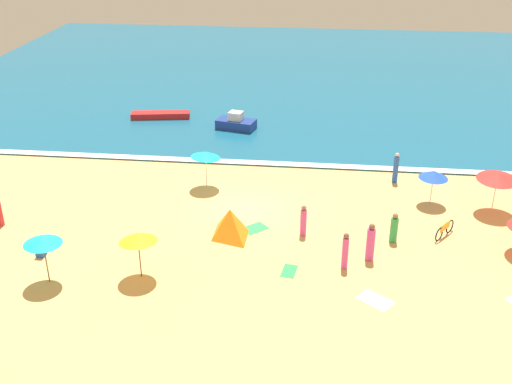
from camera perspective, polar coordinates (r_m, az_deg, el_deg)
ground_plane at (r=33.22m, az=-0.81°, el=-1.68°), size 60.00×60.00×0.00m
ocean_water at (r=59.34m, az=2.60°, el=10.90°), size 60.00×44.00×0.10m
wave_breaker_foam at (r=38.83m, az=0.34°, el=2.73°), size 57.00×0.70×0.01m
beach_umbrella_0 at (r=34.61m, az=21.51°, el=1.34°), size 2.49×2.50×2.29m
beach_umbrella_1 at (r=27.12m, az=-10.90°, el=-4.14°), size 2.33×2.34×2.29m
beach_umbrella_2 at (r=35.16m, az=-4.69°, el=3.48°), size 2.32×2.30×2.28m
beach_umbrella_4 at (r=27.78m, az=-19.18°, el=-4.23°), size 2.14×2.13×2.32m
beach_umbrella_5 at (r=34.51m, az=16.15°, el=1.57°), size 1.95×1.96×2.00m
beach_tent at (r=30.43m, az=-2.42°, el=-2.87°), size 2.40×2.50×1.49m
parked_bicycle at (r=31.95m, az=17.08°, el=-3.34°), size 1.14×1.49×0.76m
beachgoer_0 at (r=28.09m, az=8.27°, el=-5.45°), size 0.30×0.30×1.81m
beachgoer_1 at (r=30.69m, az=12.67°, el=-3.31°), size 0.37×0.37×1.55m
beachgoer_2 at (r=30.55m, az=4.42°, el=-2.70°), size 0.43×0.43×1.66m
beachgoer_3 at (r=28.91m, az=10.57°, el=-4.67°), size 0.53×0.53×1.89m
beachgoer_4 at (r=30.69m, az=-19.34°, el=-5.11°), size 0.40×0.40×0.77m
beachgoer_5 at (r=36.98m, az=12.83°, el=2.15°), size 0.42×0.42×1.86m
beach_towel_0 at (r=26.69m, az=11.01°, el=-9.81°), size 1.72×1.62×0.01m
beach_towel_1 at (r=28.08m, az=3.09°, el=-7.33°), size 0.79×1.19×0.01m
beach_towel_2 at (r=31.42m, az=-0.11°, el=-3.39°), size 1.54×1.52×0.01m
small_boat_0 at (r=44.57m, az=-1.86°, el=6.43°), size 2.98×2.01×1.26m
small_boat_1 at (r=47.41m, az=-8.84°, el=7.07°), size 4.49×1.71×0.45m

